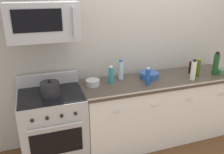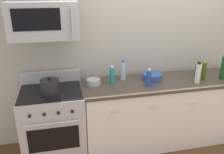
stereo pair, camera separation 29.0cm
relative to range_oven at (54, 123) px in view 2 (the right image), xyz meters
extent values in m
plane|color=brown|center=(1.47, 0.00, -0.47)|extent=(6.34, 6.34, 0.00)
cube|color=#B7B2A8|center=(1.47, 0.41, 0.88)|extent=(5.29, 0.10, 2.70)
cube|color=white|center=(1.47, 0.00, -0.03)|extent=(2.17, 0.62, 0.88)
cube|color=#473D33|center=(1.47, 0.00, 0.43)|extent=(2.20, 0.65, 0.04)
cube|color=black|center=(1.47, -0.28, -0.42)|extent=(2.17, 0.02, 0.10)
cylinder|color=silver|center=(0.71, -0.33, 0.25)|extent=(0.10, 0.02, 0.02)
cylinder|color=silver|center=(1.22, -0.33, 0.25)|extent=(0.10, 0.02, 0.02)
cylinder|color=silver|center=(1.73, -0.33, 0.25)|extent=(0.10, 0.02, 0.02)
cube|color=#B7BABF|center=(0.00, 0.00, -0.01)|extent=(0.76, 0.64, 0.91)
cube|color=black|center=(0.00, -0.33, -0.02)|extent=(0.58, 0.01, 0.30)
cylinder|color=#B7BABF|center=(0.00, -0.36, 0.21)|extent=(0.61, 0.02, 0.02)
cube|color=#B7BABF|center=(0.00, 0.29, 0.52)|extent=(0.76, 0.06, 0.16)
cube|color=black|center=(0.00, 0.00, 0.45)|extent=(0.73, 0.61, 0.01)
cylinder|color=black|center=(-0.23, -0.34, 0.32)|extent=(0.04, 0.02, 0.04)
cylinder|color=black|center=(-0.08, -0.34, 0.32)|extent=(0.04, 0.02, 0.04)
cylinder|color=black|center=(0.08, -0.34, 0.32)|extent=(0.04, 0.02, 0.04)
cylinder|color=black|center=(0.23, -0.34, 0.32)|extent=(0.04, 0.02, 0.04)
cube|color=#B7BABF|center=(0.00, 0.05, 1.28)|extent=(0.74, 0.40, 0.40)
cube|color=black|center=(-0.06, -0.16, 1.31)|extent=(0.48, 0.01, 0.22)
cube|color=#B7BABF|center=(0.30, -0.17, 1.28)|extent=(0.02, 0.04, 0.30)
cylinder|color=#385114|center=(2.01, -0.06, 0.57)|extent=(0.06, 0.06, 0.23)
cylinder|color=#B29919|center=(2.01, -0.06, 0.70)|extent=(0.04, 0.04, 0.02)
cylinder|color=black|center=(1.99, 0.08, 0.53)|extent=(0.05, 0.05, 0.16)
cylinder|color=maroon|center=(1.99, 0.08, 0.62)|extent=(0.03, 0.03, 0.02)
cylinder|color=#19471E|center=(2.27, -0.10, 0.60)|extent=(0.08, 0.08, 0.30)
cylinder|color=silver|center=(0.95, 0.17, 0.57)|extent=(0.07, 0.07, 0.24)
cylinder|color=blue|center=(0.95, 0.17, 0.71)|extent=(0.04, 0.04, 0.02)
cylinder|color=#1E4CA5|center=(1.20, -0.12, 0.56)|extent=(0.06, 0.06, 0.21)
cylinder|color=silver|center=(1.20, -0.12, 0.67)|extent=(0.04, 0.04, 0.02)
cylinder|color=silver|center=(1.86, -0.16, 0.58)|extent=(0.07, 0.07, 0.25)
cylinder|color=black|center=(1.86, -0.16, 0.72)|extent=(0.05, 0.05, 0.03)
cylinder|color=teal|center=(0.78, 0.07, 0.56)|extent=(0.06, 0.06, 0.21)
cylinder|color=white|center=(0.78, 0.07, 0.67)|extent=(0.04, 0.04, 0.02)
cylinder|color=#B2B5BA|center=(0.53, 0.08, 0.49)|extent=(0.18, 0.18, 0.07)
torus|color=#B2B5BA|center=(0.53, 0.08, 0.52)|extent=(0.18, 0.18, 0.01)
cylinder|color=#B2B5BA|center=(0.53, 0.08, 0.46)|extent=(0.10, 0.10, 0.01)
cylinder|color=#2D519E|center=(1.33, 0.08, 0.49)|extent=(0.26, 0.26, 0.08)
torus|color=#2D519E|center=(1.33, 0.08, 0.53)|extent=(0.26, 0.26, 0.01)
cylinder|color=#2D519E|center=(1.33, 0.08, 0.46)|extent=(0.14, 0.14, 0.01)
cylinder|color=#262628|center=(0.00, -0.05, 0.53)|extent=(0.22, 0.22, 0.16)
sphere|color=black|center=(0.00, -0.05, 0.63)|extent=(0.04, 0.04, 0.04)
camera|label=1|loc=(-0.13, -2.62, 1.62)|focal=37.84mm
camera|label=2|loc=(0.15, -2.70, 1.62)|focal=37.84mm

